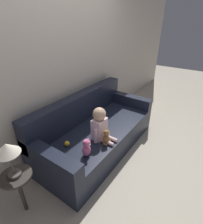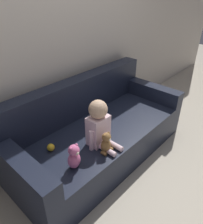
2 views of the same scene
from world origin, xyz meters
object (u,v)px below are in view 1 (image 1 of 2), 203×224
Objects in this scene: person_baby at (100,125)px; toy_ball at (67,144)px; teddy_bear_brown at (106,137)px; couch at (95,131)px; plush_toy_side at (87,148)px; side_table at (11,162)px.

person_baby is 0.49m from toy_ball.
toy_ball is (-0.33, 0.39, -0.06)m from teddy_bear_brown.
couch is 0.46m from person_baby.
plush_toy_side is 0.80m from side_table.
plush_toy_side is 0.33m from toy_ball.
side_table is at bearing 157.40° from plush_toy_side.
side_table is (-0.71, -0.03, 0.26)m from toy_ball.
couch reaches higher than teddy_bear_brown.
couch is 0.62m from toy_ball.
side_table reaches higher than person_baby.
side_table reaches higher than couch.
plush_toy_side is (-0.38, -0.07, -0.10)m from person_baby.
couch is 8.67× the size of plush_toy_side.
toy_ball is 0.08× the size of side_table.
couch is 1.37m from side_table.
person_baby is (-0.22, -0.25, 0.32)m from couch.
couch reaches higher than toy_ball.
plush_toy_side is 0.26× the size of side_table.
person_baby is at bearing -33.35° from toy_ball.
couch is 2.26× the size of side_table.
person_baby is 6.46× the size of toy_ball.
person_baby is at bearing -131.57° from couch.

